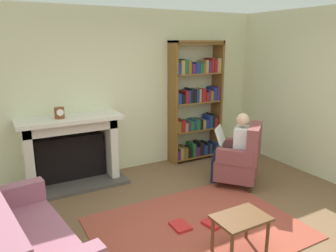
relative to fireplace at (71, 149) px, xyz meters
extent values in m
plane|color=brown|center=(0.99, -2.30, -0.58)|extent=(14.00, 14.00, 0.00)
cube|color=beige|center=(0.99, 0.25, 0.77)|extent=(5.60, 0.10, 2.70)
cube|color=beige|center=(3.64, -1.05, 0.77)|extent=(0.10, 5.20, 2.70)
cube|color=#9D4333|center=(0.99, -2.00, -0.57)|extent=(2.40, 1.80, 0.01)
cube|color=#4C4742|center=(0.00, -0.12, -0.55)|extent=(1.56, 0.64, 0.05)
cube|color=black|center=(0.00, 0.10, -0.18)|extent=(1.04, 0.20, 0.70)
cube|color=silver|center=(-0.62, -0.02, -0.06)|extent=(0.12, 0.44, 1.03)
cube|color=silver|center=(0.62, -0.02, -0.06)|extent=(0.12, 0.44, 1.03)
cube|color=silver|center=(0.00, -0.02, 0.37)|extent=(1.36, 0.44, 0.16)
cube|color=silver|center=(0.00, -0.08, 0.48)|extent=(1.52, 0.56, 0.06)
cylinder|color=brown|center=(-0.15, -0.10, 0.59)|extent=(0.14, 0.14, 0.16)
cylinder|color=white|center=(-0.15, -0.17, 0.61)|extent=(0.10, 0.01, 0.10)
cube|color=brown|center=(1.82, 0.04, 0.52)|extent=(0.04, 0.32, 2.19)
cube|color=brown|center=(2.79, 0.04, 0.52)|extent=(0.04, 0.32, 2.19)
cube|color=brown|center=(2.31, 0.04, 1.59)|extent=(1.01, 0.32, 0.04)
cube|color=brown|center=(2.31, 0.04, -0.52)|extent=(0.97, 0.32, 0.02)
cube|color=#4C1E59|center=(1.88, 0.03, -0.43)|extent=(0.06, 0.26, 0.16)
cube|color=#997F4C|center=(1.95, 0.03, -0.41)|extent=(0.06, 0.26, 0.20)
cube|color=brown|center=(2.01, 0.03, -0.41)|extent=(0.04, 0.26, 0.20)
cube|color=brown|center=(2.06, 0.03, -0.40)|extent=(0.04, 0.26, 0.21)
cube|color=black|center=(2.13, 0.03, -0.42)|extent=(0.09, 0.26, 0.17)
cube|color=#1E592D|center=(2.22, 0.03, -0.38)|extent=(0.07, 0.26, 0.25)
cube|color=#4C1E59|center=(2.30, 0.03, -0.42)|extent=(0.08, 0.26, 0.17)
cube|color=black|center=(2.39, 0.03, -0.38)|extent=(0.08, 0.26, 0.25)
cube|color=navy|center=(2.48, 0.03, -0.42)|extent=(0.08, 0.26, 0.18)
cube|color=black|center=(2.54, 0.03, -0.39)|extent=(0.04, 0.26, 0.22)
cube|color=navy|center=(2.60, 0.03, -0.41)|extent=(0.05, 0.26, 0.20)
cube|color=black|center=(2.66, 0.03, -0.43)|extent=(0.08, 0.26, 0.16)
cube|color=navy|center=(2.74, 0.03, -0.41)|extent=(0.07, 0.26, 0.19)
cube|color=brown|center=(2.31, 0.04, 0.00)|extent=(0.97, 0.32, 0.02)
cube|color=brown|center=(1.89, 0.03, 0.11)|extent=(0.07, 0.26, 0.20)
cube|color=maroon|center=(1.97, 0.03, 0.12)|extent=(0.08, 0.26, 0.22)
cube|color=#997F4C|center=(2.04, 0.03, 0.09)|extent=(0.06, 0.26, 0.16)
cube|color=#4C1E59|center=(2.10, 0.03, 0.10)|extent=(0.04, 0.26, 0.18)
cube|color=#1E592D|center=(2.16, 0.03, 0.10)|extent=(0.08, 0.26, 0.18)
cube|color=navy|center=(2.23, 0.03, 0.11)|extent=(0.04, 0.26, 0.19)
cube|color=#1E592D|center=(2.29, 0.03, 0.11)|extent=(0.09, 0.26, 0.19)
cube|color=black|center=(2.37, 0.03, 0.10)|extent=(0.05, 0.26, 0.18)
cube|color=#997F4C|center=(2.43, 0.03, 0.09)|extent=(0.06, 0.26, 0.17)
cube|color=navy|center=(2.50, 0.03, 0.09)|extent=(0.07, 0.26, 0.16)
cube|color=navy|center=(2.58, 0.03, 0.13)|extent=(0.07, 0.26, 0.24)
cube|color=black|center=(2.64, 0.03, 0.14)|extent=(0.04, 0.26, 0.26)
cube|color=maroon|center=(2.70, 0.03, 0.10)|extent=(0.06, 0.26, 0.18)
cube|color=brown|center=(2.31, 0.04, 0.52)|extent=(0.97, 0.32, 0.02)
cube|color=navy|center=(1.89, 0.03, 0.62)|extent=(0.08, 0.26, 0.18)
cube|color=black|center=(1.97, 0.03, 0.61)|extent=(0.06, 0.26, 0.16)
cube|color=maroon|center=(2.04, 0.03, 0.64)|extent=(0.06, 0.26, 0.22)
cube|color=navy|center=(2.10, 0.03, 0.64)|extent=(0.04, 0.26, 0.23)
cube|color=black|center=(2.15, 0.03, 0.66)|extent=(0.04, 0.26, 0.26)
cube|color=black|center=(2.21, 0.03, 0.64)|extent=(0.05, 0.26, 0.22)
cube|color=navy|center=(2.27, 0.03, 0.64)|extent=(0.06, 0.26, 0.23)
cube|color=#997F4C|center=(2.32, 0.03, 0.65)|extent=(0.05, 0.26, 0.24)
cube|color=maroon|center=(2.40, 0.03, 0.64)|extent=(0.09, 0.26, 0.23)
cube|color=maroon|center=(2.48, 0.03, 0.61)|extent=(0.05, 0.26, 0.17)
cube|color=#4C1E59|center=(2.53, 0.03, 0.63)|extent=(0.04, 0.26, 0.21)
cube|color=brown|center=(2.58, 0.03, 0.62)|extent=(0.06, 0.26, 0.18)
cube|color=navy|center=(2.66, 0.03, 0.65)|extent=(0.07, 0.26, 0.24)
cube|color=#4C1E59|center=(2.73, 0.03, 0.65)|extent=(0.06, 0.26, 0.25)
cube|color=brown|center=(2.31, 0.04, 1.04)|extent=(0.97, 0.32, 0.02)
cube|color=navy|center=(1.88, 0.03, 1.15)|extent=(0.06, 0.26, 0.20)
cube|color=#997F4C|center=(1.95, 0.03, 1.16)|extent=(0.07, 0.26, 0.23)
cube|color=#1E592D|center=(2.02, 0.03, 1.17)|extent=(0.05, 0.26, 0.25)
cube|color=brown|center=(2.09, 0.03, 1.16)|extent=(0.07, 0.26, 0.23)
cube|color=#4C1E59|center=(2.17, 0.03, 1.13)|extent=(0.07, 0.26, 0.17)
cube|color=navy|center=(2.26, 0.03, 1.14)|extent=(0.09, 0.26, 0.19)
cube|color=#1E592D|center=(2.34, 0.03, 1.13)|extent=(0.06, 0.26, 0.17)
cube|color=brown|center=(2.40, 0.03, 1.13)|extent=(0.04, 0.26, 0.17)
cube|color=#997F4C|center=(2.45, 0.03, 1.16)|extent=(0.06, 0.26, 0.23)
cube|color=#4C1E59|center=(2.52, 0.03, 1.15)|extent=(0.05, 0.26, 0.21)
cube|color=maroon|center=(2.58, 0.03, 1.18)|extent=(0.06, 0.26, 0.26)
cube|color=maroon|center=(2.65, 0.03, 1.16)|extent=(0.06, 0.26, 0.23)
cube|color=#997F4C|center=(2.72, 0.03, 1.17)|extent=(0.08, 0.26, 0.25)
cube|color=brown|center=(2.31, 0.04, 1.55)|extent=(0.97, 0.32, 0.02)
cylinder|color=#331E14|center=(2.28, -0.90, -0.52)|extent=(0.05, 0.05, 0.12)
cylinder|color=#331E14|center=(1.89, -1.23, -0.52)|extent=(0.05, 0.05, 0.12)
cylinder|color=#331E14|center=(2.59, -1.26, -0.52)|extent=(0.05, 0.05, 0.12)
cylinder|color=#331E14|center=(2.20, -1.59, -0.52)|extent=(0.05, 0.05, 0.12)
cube|color=brown|center=(2.24, -1.25, -0.31)|extent=(0.88, 0.87, 0.30)
cube|color=brown|center=(2.39, -1.43, 0.12)|extent=(0.59, 0.54, 0.55)
cube|color=brown|center=(2.44, -1.07, -0.05)|extent=(0.44, 0.49, 0.22)
cube|color=brown|center=(2.03, -1.42, -0.05)|extent=(0.44, 0.49, 0.22)
cube|color=white|center=(2.27, -1.28, 0.09)|extent=(0.37, 0.36, 0.50)
sphere|color=#D8AD8C|center=(2.27, -1.28, 0.46)|extent=(0.20, 0.20, 0.20)
cube|color=#191E3F|center=(2.20, -1.08, -0.11)|extent=(0.35, 0.38, 0.12)
cube|color=#191E3F|center=(2.08, -1.18, -0.11)|extent=(0.35, 0.38, 0.12)
cylinder|color=#191E3F|center=(2.08, -0.93, -0.37)|extent=(0.10, 0.10, 0.42)
cylinder|color=#191E3F|center=(1.96, -1.04, -0.37)|extent=(0.10, 0.10, 0.42)
cube|color=white|center=(2.06, -1.03, 0.19)|extent=(0.34, 0.32, 0.25)
cube|color=#975A6F|center=(-0.92, -1.17, -0.06)|extent=(0.72, 0.26, 0.24)
cube|color=brown|center=(1.12, -2.60, -0.17)|extent=(0.56, 0.39, 0.03)
cylinder|color=brown|center=(0.88, -2.76, -0.38)|extent=(0.04, 0.04, 0.39)
cylinder|color=brown|center=(1.36, -2.76, -0.38)|extent=(0.04, 0.04, 0.39)
cylinder|color=brown|center=(0.88, -2.45, -0.38)|extent=(0.04, 0.04, 0.39)
cylinder|color=brown|center=(1.36, -2.45, -0.38)|extent=(0.04, 0.04, 0.39)
cube|color=red|center=(1.18, -2.05, -0.55)|extent=(0.21, 0.26, 0.04)
cube|color=red|center=(0.82, -1.90, -0.55)|extent=(0.19, 0.26, 0.03)
camera|label=1|loc=(-0.97, -4.83, 1.58)|focal=34.43mm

